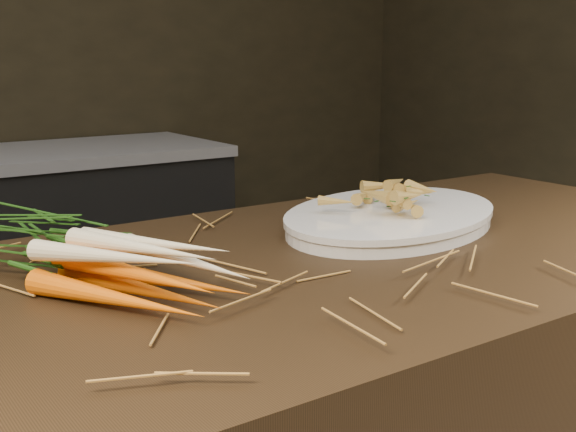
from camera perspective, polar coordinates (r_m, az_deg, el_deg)
name	(u,v)px	position (r m, az deg, el deg)	size (l,w,h in m)	color
straw_bedding	(27,305)	(0.86, -19.91, -6.63)	(1.40, 0.60, 0.02)	olive
root_veg_bunch	(63,252)	(0.95, -17.32, -2.70)	(0.30, 0.46, 0.08)	orange
serving_platter	(392,219)	(1.22, 8.18, -0.24)	(0.45, 0.30, 0.02)	white
roasted_veg_heap	(392,197)	(1.22, 8.24, 1.47)	(0.22, 0.16, 0.05)	#BD9037
serving_fork	(441,197)	(1.36, 12.01, 1.49)	(0.02, 0.17, 0.00)	silver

